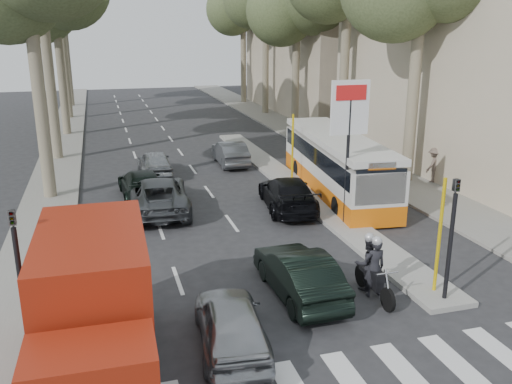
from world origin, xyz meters
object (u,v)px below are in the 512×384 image
at_px(silver_hatchback, 231,323).
at_px(red_truck, 95,308).
at_px(city_bus, 336,162).
at_px(motorcycle, 371,267).
at_px(dark_hatchback, 299,273).

xyz_separation_m(silver_hatchback, red_truck, (-3.04, -0.30, 1.02)).
relative_size(city_bus, motorcycle, 4.79).
relative_size(silver_hatchback, city_bus, 0.37).
bearing_deg(red_truck, city_bus, 48.22).
bearing_deg(city_bus, dark_hatchback, -113.91).
relative_size(dark_hatchback, motorcycle, 1.88).
bearing_deg(dark_hatchback, motorcycle, 164.22).
distance_m(dark_hatchback, red_truck, 6.10).
bearing_deg(city_bus, red_truck, -127.06).
xyz_separation_m(red_truck, motorcycle, (7.53, 1.86, -0.82)).
distance_m(dark_hatchback, city_bus, 10.67).
relative_size(silver_hatchback, red_truck, 0.64).
xyz_separation_m(city_bus, motorcycle, (-3.30, -9.74, -0.59)).
bearing_deg(city_bus, silver_hatchback, -118.63).
bearing_deg(motorcycle, red_truck, -166.21).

